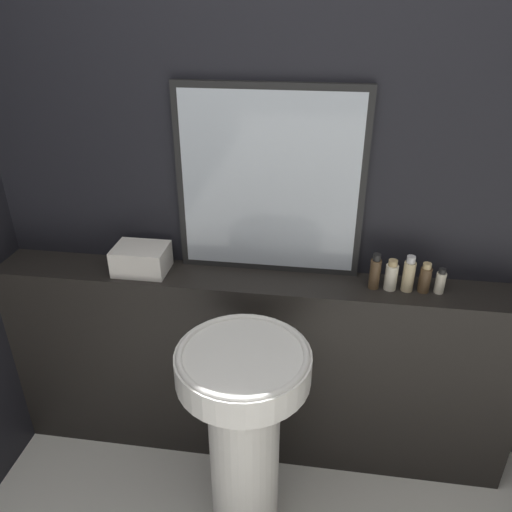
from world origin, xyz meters
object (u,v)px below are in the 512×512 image
at_px(hand_soap_bottle, 440,282).
at_px(towel_stack, 141,259).
at_px(pedestal_sink, 244,427).
at_px(shampoo_bottle, 375,272).
at_px(body_wash_bottle, 425,278).
at_px(mirror, 269,184).
at_px(lotion_bottle, 409,275).
at_px(conditioner_bottle, 391,276).

bearing_deg(hand_soap_bottle, towel_stack, -180.00).
xyz_separation_m(pedestal_sink, shampoo_bottle, (0.45, 0.42, 0.45)).
relative_size(body_wash_bottle, hand_soap_bottle, 1.18).
height_order(towel_stack, shampoo_bottle, shampoo_bottle).
height_order(pedestal_sink, mirror, mirror).
relative_size(mirror, lotion_bottle, 5.08).
bearing_deg(conditioner_bottle, body_wash_bottle, 0.00).
distance_m(mirror, lotion_bottle, 0.64).
distance_m(conditioner_bottle, hand_soap_bottle, 0.19).
bearing_deg(hand_soap_bottle, pedestal_sink, -149.06).
bearing_deg(pedestal_sink, towel_stack, 139.76).
distance_m(towel_stack, body_wash_bottle, 1.13).
relative_size(shampoo_bottle, hand_soap_bottle, 1.43).
bearing_deg(body_wash_bottle, towel_stack, 180.00).
bearing_deg(body_wash_bottle, hand_soap_bottle, 0.00).
relative_size(towel_stack, hand_soap_bottle, 2.09).
xyz_separation_m(conditioner_bottle, body_wash_bottle, (0.13, 0.00, -0.00)).
bearing_deg(towel_stack, conditioner_bottle, 0.00).
relative_size(lotion_bottle, body_wash_bottle, 1.20).
bearing_deg(mirror, lotion_bottle, -9.43).
bearing_deg(towel_stack, hand_soap_bottle, 0.00).
bearing_deg(lotion_bottle, body_wash_bottle, 0.00).
bearing_deg(pedestal_sink, body_wash_bottle, 33.19).
bearing_deg(body_wash_bottle, mirror, 171.51).
bearing_deg(shampoo_bottle, pedestal_sink, -137.09).
xyz_separation_m(pedestal_sink, conditioner_bottle, (0.51, 0.42, 0.44)).
xyz_separation_m(shampoo_bottle, lotion_bottle, (0.13, 0.00, -0.00)).
bearing_deg(lotion_bottle, shampoo_bottle, 180.00).
relative_size(pedestal_sink, body_wash_bottle, 7.25).
relative_size(pedestal_sink, shampoo_bottle, 6.02).
height_order(shampoo_bottle, lotion_bottle, same).
bearing_deg(mirror, pedestal_sink, -92.58).
bearing_deg(conditioner_bottle, towel_stack, 180.00).
distance_m(shampoo_bottle, lotion_bottle, 0.13).
xyz_separation_m(mirror, lotion_bottle, (0.55, -0.09, -0.31)).
bearing_deg(towel_stack, pedestal_sink, -40.24).
height_order(mirror, shampoo_bottle, mirror).
distance_m(mirror, shampoo_bottle, 0.53).
relative_size(pedestal_sink, towel_stack, 4.10).
bearing_deg(mirror, shampoo_bottle, -12.15).
height_order(body_wash_bottle, hand_soap_bottle, body_wash_bottle).
bearing_deg(hand_soap_bottle, conditioner_bottle, -180.00).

